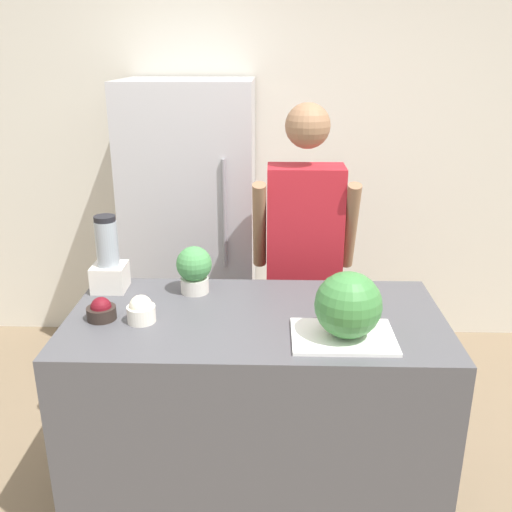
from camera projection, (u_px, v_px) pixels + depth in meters
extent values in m
cube|color=silver|center=(263.00, 156.00, 3.87)|extent=(8.00, 0.06, 2.60)
cube|color=#4C4C51|center=(256.00, 411.00, 2.53)|extent=(1.56, 0.79, 0.94)
cube|color=#B7B7BC|center=(192.00, 227.00, 3.66)|extent=(0.79, 0.65, 1.82)
cylinder|color=gray|center=(224.00, 214.00, 3.27)|extent=(0.02, 0.02, 0.64)
cube|color=#4C608C|center=(301.00, 343.00, 3.23)|extent=(0.30, 0.18, 0.84)
cube|color=#B21E28|center=(305.00, 222.00, 2.98)|extent=(0.40, 0.22, 0.59)
sphere|color=#936B4C|center=(308.00, 126.00, 2.81)|extent=(0.23, 0.23, 0.23)
cylinder|color=#936B4C|center=(260.00, 226.00, 2.95)|extent=(0.07, 0.24, 0.50)
cylinder|color=#936B4C|center=(350.00, 227.00, 2.94)|extent=(0.07, 0.24, 0.50)
cube|color=white|center=(343.00, 337.00, 2.18)|extent=(0.39, 0.29, 0.01)
sphere|color=#3D7F3D|center=(348.00, 305.00, 2.13)|extent=(0.25, 0.25, 0.25)
cylinder|color=#2D231E|center=(102.00, 313.00, 2.33)|extent=(0.12, 0.12, 0.05)
sphere|color=maroon|center=(101.00, 307.00, 2.32)|extent=(0.08, 0.08, 0.08)
cylinder|color=white|center=(141.00, 314.00, 2.31)|extent=(0.12, 0.12, 0.07)
sphere|color=white|center=(141.00, 306.00, 2.30)|extent=(0.09, 0.09, 0.09)
cube|color=silver|center=(110.00, 277.00, 2.61)|extent=(0.15, 0.15, 0.12)
cylinder|color=#99A3AD|center=(107.00, 243.00, 2.55)|extent=(0.10, 0.10, 0.21)
cylinder|color=black|center=(105.00, 219.00, 2.52)|extent=(0.10, 0.10, 0.02)
cylinder|color=beige|center=(195.00, 285.00, 2.59)|extent=(0.13, 0.13, 0.07)
sphere|color=#478E4C|center=(194.00, 264.00, 2.56)|extent=(0.16, 0.16, 0.16)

